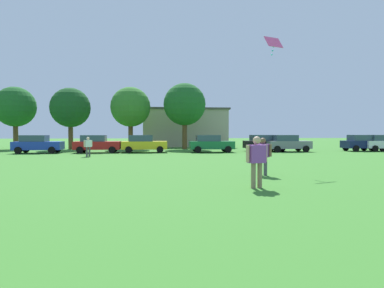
{
  "coord_description": "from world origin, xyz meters",
  "views": [
    {
      "loc": [
        2.95,
        1.42,
        1.95
      ],
      "look_at": [
        4.1,
        11.67,
        1.59
      ],
      "focal_mm": 31.24,
      "sensor_mm": 36.0,
      "label": 1
    }
  ],
  "objects_px": {
    "tree_far_right": "(185,105)",
    "tree_right": "(130,107)",
    "parked_car_red_1": "(97,144)",
    "parked_car_navy_6": "(363,143)",
    "parked_car_yellow_2": "(144,144)",
    "parked_car_blue_0": "(37,144)",
    "parked_car_green_3": "(211,143)",
    "adult_bystander": "(263,153)",
    "parked_car_black_4": "(264,143)",
    "tree_center": "(70,108)",
    "parked_car_gray_5": "(287,143)",
    "kite": "(273,43)",
    "bystander_near_trees": "(88,145)",
    "tree_left": "(15,107)",
    "bystander_midfield": "(257,157)",
    "parked_car_white_7": "(382,143)"
  },
  "relations": [
    {
      "from": "parked_car_blue_0",
      "to": "parked_car_navy_6",
      "type": "relative_size",
      "value": 1.0
    },
    {
      "from": "parked_car_yellow_2",
      "to": "parked_car_navy_6",
      "type": "distance_m",
      "value": 22.6
    },
    {
      "from": "tree_far_right",
      "to": "adult_bystander",
      "type": "bearing_deg",
      "value": -86.79
    },
    {
      "from": "tree_center",
      "to": "tree_right",
      "type": "height_order",
      "value": "tree_right"
    },
    {
      "from": "kite",
      "to": "tree_left",
      "type": "bearing_deg",
      "value": 134.92
    },
    {
      "from": "parked_car_navy_6",
      "to": "tree_right",
      "type": "distance_m",
      "value": 25.74
    },
    {
      "from": "parked_car_green_3",
      "to": "kite",
      "type": "bearing_deg",
      "value": -85.17
    },
    {
      "from": "parked_car_blue_0",
      "to": "tree_left",
      "type": "height_order",
      "value": "tree_left"
    },
    {
      "from": "parked_car_navy_6",
      "to": "tree_center",
      "type": "relative_size",
      "value": 0.61
    },
    {
      "from": "bystander_midfield",
      "to": "tree_center",
      "type": "height_order",
      "value": "tree_center"
    },
    {
      "from": "parked_car_yellow_2",
      "to": "tree_far_right",
      "type": "height_order",
      "value": "tree_far_right"
    },
    {
      "from": "parked_car_blue_0",
      "to": "parked_car_green_3",
      "type": "relative_size",
      "value": 1.0
    },
    {
      "from": "parked_car_white_7",
      "to": "tree_far_right",
      "type": "height_order",
      "value": "tree_far_right"
    },
    {
      "from": "parked_car_gray_5",
      "to": "kite",
      "type": "bearing_deg",
      "value": -115.32
    },
    {
      "from": "bystander_near_trees",
      "to": "parked_car_white_7",
      "type": "distance_m",
      "value": 29.14
    },
    {
      "from": "bystander_midfield",
      "to": "parked_car_red_1",
      "type": "bearing_deg",
      "value": 95.84
    },
    {
      "from": "tree_right",
      "to": "parked_car_blue_0",
      "type": "bearing_deg",
      "value": -138.31
    },
    {
      "from": "parked_car_black_4",
      "to": "parked_car_navy_6",
      "type": "distance_m",
      "value": 10.33
    },
    {
      "from": "parked_car_navy_6",
      "to": "bystander_midfield",
      "type": "bearing_deg",
      "value": -130.41
    },
    {
      "from": "tree_center",
      "to": "parked_car_black_4",
      "type": "bearing_deg",
      "value": -17.02
    },
    {
      "from": "parked_car_red_1",
      "to": "parked_car_navy_6",
      "type": "relative_size",
      "value": 1.0
    },
    {
      "from": "tree_far_right",
      "to": "tree_right",
      "type": "bearing_deg",
      "value": 172.38
    },
    {
      "from": "parked_car_gray_5",
      "to": "tree_center",
      "type": "relative_size",
      "value": 0.61
    },
    {
      "from": "parked_car_white_7",
      "to": "tree_center",
      "type": "height_order",
      "value": "tree_center"
    },
    {
      "from": "tree_left",
      "to": "tree_far_right",
      "type": "xyz_separation_m",
      "value": [
        19.62,
        -2.09,
        0.28
      ]
    },
    {
      "from": "parked_car_black_4",
      "to": "parked_car_yellow_2",
      "type": "bearing_deg",
      "value": -176.17
    },
    {
      "from": "bystander_midfield",
      "to": "tree_center",
      "type": "xyz_separation_m",
      "value": [
        -13.16,
        28.49,
        3.69
      ]
    },
    {
      "from": "adult_bystander",
      "to": "parked_car_black_4",
      "type": "relative_size",
      "value": 0.4
    },
    {
      "from": "parked_car_yellow_2",
      "to": "adult_bystander",
      "type": "bearing_deg",
      "value": -71.8
    },
    {
      "from": "kite",
      "to": "parked_car_black_4",
      "type": "bearing_deg",
      "value": 72.99
    },
    {
      "from": "tree_right",
      "to": "parked_car_yellow_2",
      "type": "bearing_deg",
      "value": -76.32
    },
    {
      "from": "parked_car_blue_0",
      "to": "parked_car_gray_5",
      "type": "bearing_deg",
      "value": -0.88
    },
    {
      "from": "adult_bystander",
      "to": "parked_car_red_1",
      "type": "distance_m",
      "value": 20.76
    },
    {
      "from": "bystander_midfield",
      "to": "parked_car_yellow_2",
      "type": "height_order",
      "value": "bystander_midfield"
    },
    {
      "from": "kite",
      "to": "parked_car_white_7",
      "type": "distance_m",
      "value": 22.73
    },
    {
      "from": "parked_car_navy_6",
      "to": "tree_left",
      "type": "relative_size",
      "value": 0.59
    },
    {
      "from": "adult_bystander",
      "to": "parked_car_gray_5",
      "type": "height_order",
      "value": "adult_bystander"
    },
    {
      "from": "bystander_near_trees",
      "to": "tree_right",
      "type": "distance_m",
      "value": 13.09
    },
    {
      "from": "parked_car_gray_5",
      "to": "parked_car_blue_0",
      "type": "bearing_deg",
      "value": 179.12
    },
    {
      "from": "parked_car_yellow_2",
      "to": "parked_car_black_4",
      "type": "distance_m",
      "value": 12.34
    },
    {
      "from": "tree_right",
      "to": "bystander_midfield",
      "type": "bearing_deg",
      "value": -77.44
    },
    {
      "from": "bystander_midfield",
      "to": "parked_car_black_4",
      "type": "bearing_deg",
      "value": 53.59
    },
    {
      "from": "parked_car_yellow_2",
      "to": "parked_car_red_1",
      "type": "bearing_deg",
      "value": 179.66
    },
    {
      "from": "kite",
      "to": "tree_right",
      "type": "height_order",
      "value": "kite"
    },
    {
      "from": "adult_bystander",
      "to": "parked_car_yellow_2",
      "type": "relative_size",
      "value": 0.4
    },
    {
      "from": "parked_car_yellow_2",
      "to": "parked_car_blue_0",
      "type": "bearing_deg",
      "value": -179.93
    },
    {
      "from": "kite",
      "to": "tree_center",
      "type": "bearing_deg",
      "value": 126.94
    },
    {
      "from": "adult_bystander",
      "to": "tree_right",
      "type": "height_order",
      "value": "tree_right"
    },
    {
      "from": "parked_car_blue_0",
      "to": "parked_car_yellow_2",
      "type": "bearing_deg",
      "value": 0.07
    },
    {
      "from": "tree_center",
      "to": "tree_far_right",
      "type": "height_order",
      "value": "tree_far_right"
    }
  ]
}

